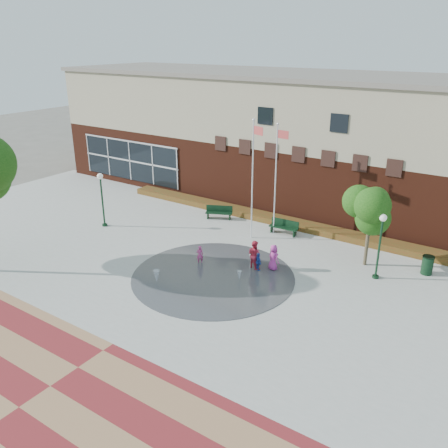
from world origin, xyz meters
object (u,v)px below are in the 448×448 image
Objects in this scene: flagpole_left at (253,174)px; trash_can at (427,265)px; bench_left at (219,215)px; child_splash at (200,255)px; flagpole_right at (276,174)px.

trash_can is at bearing 23.93° from flagpole_left.
bench_left is 1.79× the size of child_splash.
flagpole_left is 10.67m from trash_can.
trash_can is at bearing -27.44° from bench_left.
flagpole_right is 9.86m from trash_can.
flagpole_left is 1.68m from flagpole_right.
bench_left is at bearing 177.50° from trash_can.
trash_can is (9.26, -0.49, -3.35)m from flagpole_right.
bench_left is at bearing -173.89° from flagpole_right.
flagpole_right is (0.76, 1.49, -0.20)m from flagpole_left.
flagpole_right reaches higher than child_splash.
flagpole_left is 5.41m from bench_left.
bench_left is at bearing 174.02° from flagpole_left.
flagpole_left is 1.06× the size of flagpole_right.
child_splash is (-10.56, -5.58, -0.00)m from trash_can.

